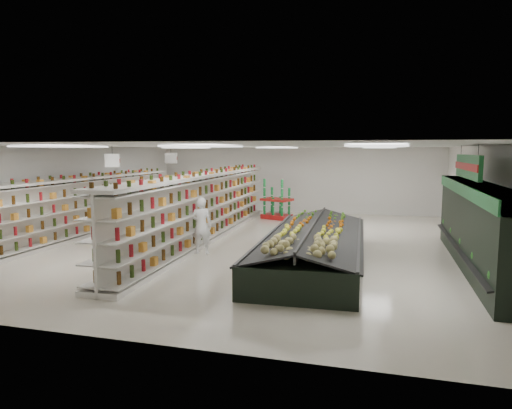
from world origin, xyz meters
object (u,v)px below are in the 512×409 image
(gondola_left, at_px, (75,211))
(produce_island, at_px, (313,245))
(shopper_main, at_px, (202,226))
(shopper_background, at_px, (199,202))
(soda_endcap, at_px, (277,201))
(gondola_center, at_px, (204,210))

(gondola_left, bearing_deg, produce_island, -8.82)
(shopper_main, bearing_deg, shopper_background, -73.26)
(soda_endcap, bearing_deg, shopper_background, -143.81)
(gondola_center, height_order, shopper_background, gondola_center)
(gondola_left, distance_m, shopper_background, 5.07)
(produce_island, relative_size, shopper_main, 4.37)
(soda_endcap, bearing_deg, gondola_left, -133.05)
(shopper_main, bearing_deg, gondola_center, -76.83)
(gondola_left, bearing_deg, soda_endcap, 46.92)
(gondola_left, relative_size, produce_island, 1.64)
(gondola_center, bearing_deg, soda_endcap, 73.84)
(gondola_left, relative_size, gondola_center, 0.93)
(produce_island, bearing_deg, gondola_center, 151.18)
(gondola_left, xyz_separation_m, produce_island, (8.58, -1.33, -0.47))
(shopper_main, relative_size, shopper_background, 0.93)
(gondola_left, xyz_separation_m, shopper_main, (5.22, -1.12, -0.12))
(gondola_left, height_order, gondola_center, gondola_center)
(shopper_main, bearing_deg, gondola_left, -18.81)
(gondola_left, bearing_deg, shopper_background, 54.46)
(soda_endcap, height_order, shopper_background, shopper_background)
(shopper_main, height_order, shopper_background, shopper_background)
(gondola_left, height_order, produce_island, gondola_left)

